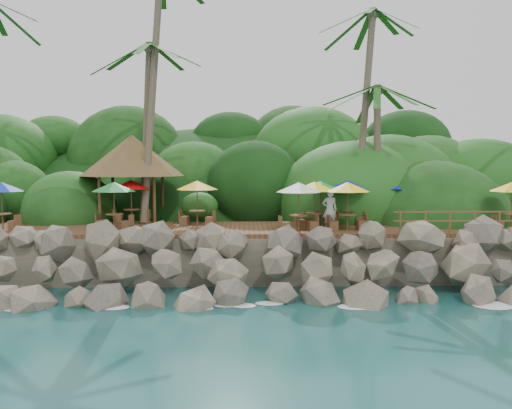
{
  "coord_description": "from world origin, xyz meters",
  "views": [
    {
      "loc": [
        -0.52,
        -19.58,
        5.45
      ],
      "look_at": [
        0.0,
        6.0,
        3.4
      ],
      "focal_mm": 37.51,
      "sensor_mm": 36.0,
      "label": 1
    }
  ],
  "objects": [
    {
      "name": "waiter",
      "position": [
        3.4,
        4.97,
        3.24
      ],
      "size": [
        0.71,
        0.5,
        1.87
      ],
      "primitive_type": "imported",
      "rotation": [
        0.0,
        0.0,
        3.07
      ],
      "color": "white",
      "rests_on": "terrace"
    },
    {
      "name": "railing",
      "position": [
        9.06,
        3.65,
        2.91
      ],
      "size": [
        6.1,
        0.1,
        1.0
      ],
      "color": "brown",
      "rests_on": "terrace"
    },
    {
      "name": "land_base",
      "position": [
        0.0,
        16.0,
        1.05
      ],
      "size": [
        32.0,
        25.2,
        2.1
      ],
      "primitive_type": "cube",
      "color": "gray",
      "rests_on": "ground"
    },
    {
      "name": "dining_clusters",
      "position": [
        0.71,
        5.87,
        4.15
      ],
      "size": [
        25.65,
        5.25,
        2.22
      ],
      "color": "brown",
      "rests_on": "terrace"
    },
    {
      "name": "palms",
      "position": [
        0.57,
        8.56,
        12.38
      ],
      "size": [
        35.64,
        6.87,
        14.69
      ],
      "color": "brown",
      "rests_on": "ground"
    },
    {
      "name": "seawall",
      "position": [
        0.0,
        2.0,
        1.15
      ],
      "size": [
        29.0,
        4.0,
        2.3
      ],
      "primitive_type": null,
      "color": "gray",
      "rests_on": "ground"
    },
    {
      "name": "jungle_foliage",
      "position": [
        0.0,
        15.0,
        0.0
      ],
      "size": [
        44.0,
        16.0,
        12.0
      ],
      "primitive_type": null,
      "color": "#143811",
      "rests_on": "ground"
    },
    {
      "name": "foam_line",
      "position": [
        0.0,
        0.3,
        0.03
      ],
      "size": [
        25.2,
        0.8,
        0.06
      ],
      "color": "white",
      "rests_on": "ground"
    },
    {
      "name": "terrace",
      "position": [
        0.0,
        6.0,
        2.2
      ],
      "size": [
        26.0,
        5.0,
        0.2
      ],
      "primitive_type": "cube",
      "color": "brown",
      "rests_on": "land_base"
    },
    {
      "name": "jungle_hill",
      "position": [
        0.0,
        23.5,
        0.0
      ],
      "size": [
        44.8,
        28.0,
        15.4
      ],
      "primitive_type": "ellipsoid",
      "color": "#143811",
      "rests_on": "ground"
    },
    {
      "name": "ground",
      "position": [
        0.0,
        0.0,
        0.0
      ],
      "size": [
        140.0,
        140.0,
        0.0
      ],
      "primitive_type": "plane",
      "color": "#19514F",
      "rests_on": "ground"
    },
    {
      "name": "palapa",
      "position": [
        -6.6,
        9.34,
        5.79
      ],
      "size": [
        5.59,
        5.59,
        4.6
      ],
      "color": "brown",
      "rests_on": "ground"
    }
  ]
}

